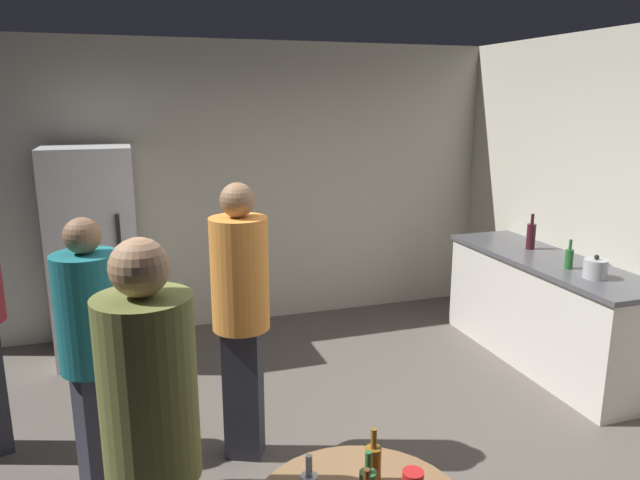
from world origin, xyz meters
name	(u,v)px	position (x,y,z in m)	size (l,w,h in m)	color
ground_plane	(318,479)	(0.00, 0.00, -0.05)	(5.20, 5.20, 0.10)	#5B544C
wall_back	(233,187)	(0.00, 2.63, 1.35)	(5.32, 0.06, 2.70)	beige
refrigerator	(95,254)	(-1.26, 2.20, 0.90)	(0.70, 0.68, 1.80)	white
kitchen_counter	(545,310)	(2.28, 0.87, 0.45)	(0.64, 2.04, 0.90)	beige
kettle	(596,269)	(2.23, 0.33, 0.97)	(0.24, 0.17, 0.18)	#B2B2B7
wine_bottle_on_counter	(531,236)	(2.34, 1.20, 1.02)	(0.08, 0.08, 0.31)	#3F141E
beer_bottle_on_counter	(569,258)	(2.22, 0.59, 0.98)	(0.06, 0.06, 0.23)	#26662D
beer_bottle_amber	(373,463)	(-0.14, -1.13, 0.82)	(0.06, 0.06, 0.23)	#8C5919
person_in_orange_shirt	(241,302)	(-0.37, 0.32, 1.01)	(0.45, 0.45, 1.72)	#2D2D38
person_in_teal_shirt	(92,342)	(-1.19, 0.15, 0.93)	(0.45, 0.45, 1.60)	#2D2D38
person_in_olive_shirt	(152,434)	(-0.94, -0.99, 1.02)	(0.45, 0.45, 1.73)	#2D2D38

